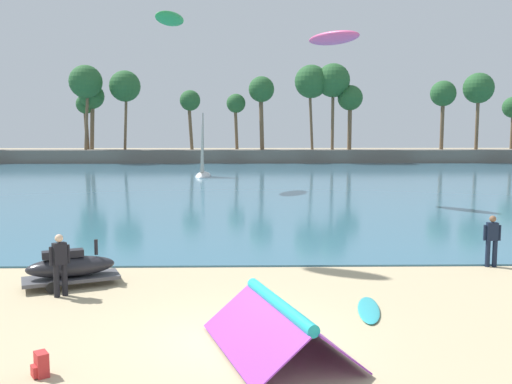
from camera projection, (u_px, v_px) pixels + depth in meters
The scene contains 12 objects.
ground_plane at pixel (237, 336), 11.97m from camera, with size 260.00×260.00×0.00m, color tan.
sea at pixel (244, 167), 67.39m from camera, with size 220.00×99.42×0.06m, color #386B84.
palm_headland at pixel (243, 127), 76.24m from camera, with size 91.52×6.61×13.30m.
folded_kite at pixel (279, 318), 11.08m from camera, with size 3.18×3.93×1.02m.
watercraft_on_trailer at pixel (70, 268), 15.74m from camera, with size 2.79×1.91×1.28m.
person_rigging_by_gear at pixel (60, 263), 14.73m from camera, with size 0.44×0.38×1.67m.
person_at_waterline at pixel (492, 239), 17.95m from camera, with size 0.55×0.23×1.67m.
backpack_near_kite at pixel (41, 365), 9.98m from camera, with size 0.37×0.37×0.44m.
surfboard at pixel (369, 310), 13.59m from camera, with size 2.10×0.52×0.08m, color #2DA8B2.
sailboat_near_shore at pixel (203, 170), 52.69m from camera, with size 1.59×4.48×6.39m.
kite_aloft_high_over_bay at pixel (170, 19), 41.76m from camera, with size 3.94×1.34×0.55m, color green.
kite_aloft_low_near_shore at pixel (333, 38), 32.74m from camera, with size 3.84×1.31×0.54m, color #EA5693.
Camera 1 is at (0.20, -11.57, 4.36)m, focal length 39.40 mm.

